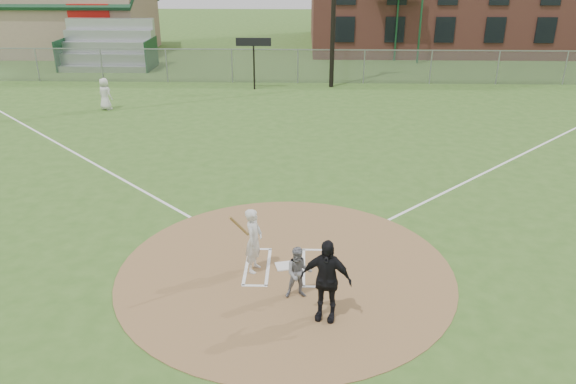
{
  "coord_description": "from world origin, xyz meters",
  "views": [
    {
      "loc": [
        0.42,
        -12.19,
        7.39
      ],
      "look_at": [
        0.0,
        2.0,
        1.3
      ],
      "focal_mm": 35.0,
      "sensor_mm": 36.0,
      "label": 1
    }
  ],
  "objects_px": {
    "home_plate": "(284,266)",
    "umpire": "(326,280)",
    "catcher": "(299,273)",
    "batter_at_plate": "(254,240)",
    "ondeck_player": "(105,94)"
  },
  "relations": [
    {
      "from": "catcher",
      "to": "batter_at_plate",
      "type": "distance_m",
      "value": 1.62
    },
    {
      "from": "batter_at_plate",
      "to": "ondeck_player",
      "type": "bearing_deg",
      "value": 119.81
    },
    {
      "from": "umpire",
      "to": "ondeck_player",
      "type": "height_order",
      "value": "umpire"
    },
    {
      "from": "umpire",
      "to": "catcher",
      "type": "bearing_deg",
      "value": 139.91
    },
    {
      "from": "home_plate",
      "to": "batter_at_plate",
      "type": "distance_m",
      "value": 1.13
    },
    {
      "from": "home_plate",
      "to": "umpire",
      "type": "bearing_deg",
      "value": -65.49
    },
    {
      "from": "umpire",
      "to": "batter_at_plate",
      "type": "distance_m",
      "value": 2.58
    },
    {
      "from": "catcher",
      "to": "batter_at_plate",
      "type": "xyz_separation_m",
      "value": [
        -1.12,
        1.14,
        0.21
      ]
    },
    {
      "from": "catcher",
      "to": "home_plate",
      "type": "bearing_deg",
      "value": 100.13
    },
    {
      "from": "home_plate",
      "to": "catcher",
      "type": "relative_size",
      "value": 0.33
    },
    {
      "from": "home_plate",
      "to": "umpire",
      "type": "distance_m",
      "value": 2.51
    },
    {
      "from": "ondeck_player",
      "to": "umpire",
      "type": "bearing_deg",
      "value": 147.74
    },
    {
      "from": "home_plate",
      "to": "umpire",
      "type": "height_order",
      "value": "umpire"
    },
    {
      "from": "home_plate",
      "to": "ondeck_player",
      "type": "bearing_deg",
      "value": 122.16
    },
    {
      "from": "home_plate",
      "to": "batter_at_plate",
      "type": "bearing_deg",
      "value": -166.15
    }
  ]
}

